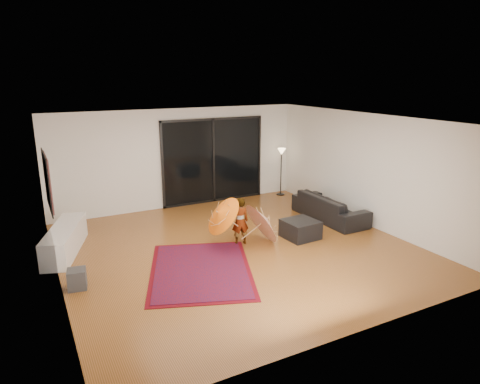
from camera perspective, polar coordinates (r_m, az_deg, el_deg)
floor at (r=9.14m, az=-0.28°, el=-7.56°), size 7.00×7.00×0.00m
ceiling at (r=8.46m, az=-0.30°, el=9.53°), size 7.00×7.00×0.00m
wall_back at (r=11.84m, az=-8.10°, el=4.47°), size 7.00×0.00×7.00m
wall_front at (r=5.97m, az=15.44°, el=-6.99°), size 7.00×0.00×7.00m
wall_left at (r=7.81m, az=-23.79°, el=-2.44°), size 0.00×7.00×7.00m
wall_right at (r=10.72m, az=16.60°, el=2.83°), size 0.00×7.00×7.00m
sliding_door at (r=12.21m, az=-3.59°, el=4.20°), size 3.06×0.07×2.40m
painting at (r=8.70m, az=-24.28°, el=1.30°), size 0.04×1.28×1.08m
media_console at (r=9.57m, az=-22.31°, el=-5.92°), size 1.12×2.03×0.55m
speaker at (r=8.00m, az=-20.91°, el=-10.79°), size 0.35×0.35×0.35m
persian_rug at (r=8.22m, az=-5.25°, el=-10.29°), size 2.66×3.09×0.02m
sofa at (r=11.08m, az=11.86°, el=-1.99°), size 0.85×2.17×0.63m
ottoman at (r=9.76m, az=8.05°, el=-4.92°), size 0.75×0.75×0.41m
floor_lamp at (r=12.93m, az=5.54°, el=4.49°), size 0.25×0.25×1.44m
child at (r=9.22m, az=0.01°, el=-3.89°), size 0.42×0.31×1.04m
parasol_orange at (r=8.88m, az=-3.00°, el=-3.22°), size 0.70×0.90×0.90m
parasol_white at (r=9.38m, az=3.69°, el=-3.68°), size 0.66×1.00×1.00m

